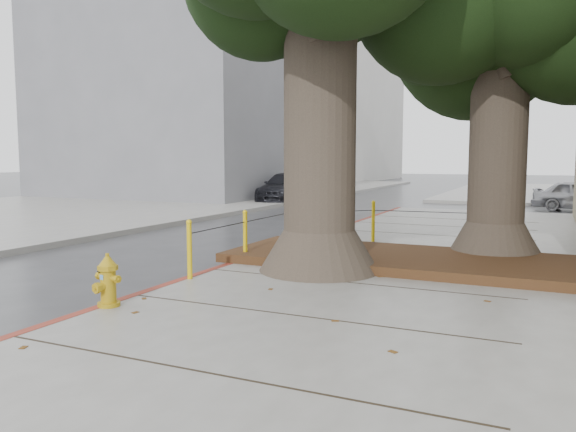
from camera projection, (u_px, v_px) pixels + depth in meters
The scene contains 9 objects.
ground at pixel (262, 323), 7.00m from camera, with size 140.00×140.00×0.00m, color #28282B.
sidewalk_opposite at pixel (61, 209), 21.85m from camera, with size 14.00×60.00×0.15m, color slate.
curb_red at pixel (227, 268), 10.08m from camera, with size 0.14×26.00×0.16m, color maroon.
planter_bed at pixel (405, 259), 10.12m from camera, with size 6.40×2.60×0.16m, color black.
building_far_grey at pixel (206, 90), 32.51m from camera, with size 12.00×16.00×12.00m, color slate.
building_far_white at pixel (320, 102), 53.97m from camera, with size 12.00×18.00×15.00m, color silver.
bollard_ring at pixel (324, 228), 11.25m from camera, with size 3.79×5.39×0.95m.
fire_hydrant at pixel (108, 281), 7.18m from camera, with size 0.37×0.34×0.69m.
car_dark at pixel (287, 188), 26.28m from camera, with size 1.90×4.68×1.36m, color black.
Camera 1 is at (3.15, -6.06, 2.04)m, focal length 35.00 mm.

